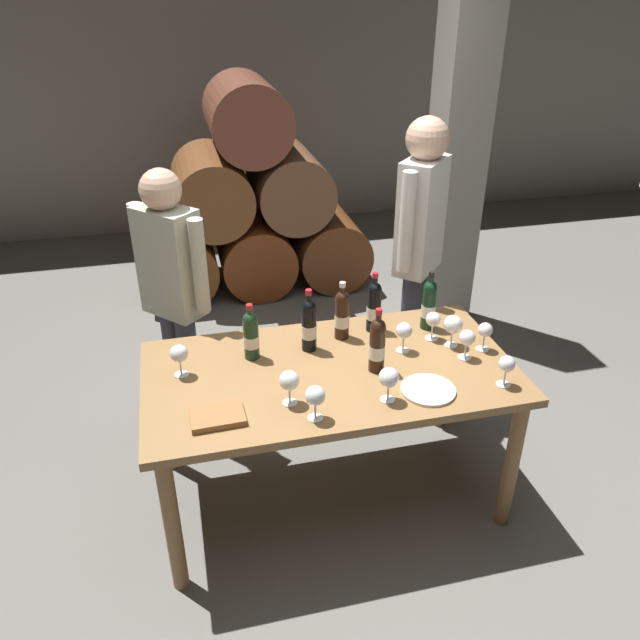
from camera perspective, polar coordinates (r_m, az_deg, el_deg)
name	(u,v)px	position (r m, az deg, el deg)	size (l,w,h in m)	color
ground_plane	(329,491)	(3.36, 0.83, -15.36)	(14.00, 14.00, 0.00)	#66635E
cellar_back_wall	(224,84)	(6.62, -8.75, 20.52)	(10.00, 0.24, 2.80)	gray
barrel_stack	(251,208)	(5.24, -6.30, 10.11)	(1.86, 0.90, 1.69)	#5F3315
stone_pillar	(457,150)	(4.48, 12.44, 14.88)	(0.32, 0.32, 2.60)	gray
dining_table	(330,385)	(2.93, 0.93, -5.98)	(1.70, 0.90, 0.76)	olive
wine_bottle_0	(342,314)	(3.06, 2.02, 0.55)	(0.07, 0.07, 0.30)	black
wine_bottle_1	(374,306)	(3.13, 4.94, 1.29)	(0.07, 0.07, 0.32)	black
wine_bottle_2	(429,304)	(3.19, 9.91, 1.44)	(0.07, 0.07, 0.31)	black
wine_bottle_3	(377,344)	(2.81, 5.25, -2.24)	(0.07, 0.07, 0.32)	black
wine_bottle_4	(309,324)	(2.96, -1.01, -0.40)	(0.07, 0.07, 0.32)	black
wine_bottle_5	(251,335)	(2.92, -6.32, -1.35)	(0.07, 0.07, 0.28)	#19381E
wine_glass_0	(433,320)	(3.11, 10.29, -0.02)	(0.07, 0.07, 0.15)	white
wine_glass_1	(315,396)	(2.51, -0.44, -6.99)	(0.08, 0.08, 0.16)	white
wine_glass_2	(453,325)	(3.06, 12.05, -0.44)	(0.09, 0.09, 0.16)	white
wine_glass_3	(179,354)	(2.85, -12.75, -3.09)	(0.08, 0.08, 0.16)	white
wine_glass_4	(507,365)	(2.83, 16.68, -3.96)	(0.07, 0.07, 0.15)	white
wine_glass_5	(404,331)	(2.98, 7.68, -1.05)	(0.08, 0.08, 0.15)	white
wine_glass_6	(289,381)	(2.60, -2.82, -5.61)	(0.09, 0.09, 0.16)	white
wine_glass_7	(389,378)	(2.63, 6.30, -5.30)	(0.09, 0.09, 0.16)	white
wine_glass_8	(485,331)	(3.07, 14.83, -0.99)	(0.07, 0.07, 0.15)	white
wine_glass_9	(467,339)	(2.98, 13.28, -1.67)	(0.08, 0.08, 0.15)	white
tasting_notebook	(217,416)	(2.60, -9.35, -8.66)	(0.22, 0.16, 0.03)	#936038
serving_plate	(428,390)	(2.77, 9.84, -6.31)	(0.24, 0.24, 0.01)	white
sommelier_presenting	(419,239)	(3.59, 9.05, 7.34)	(0.36, 0.38, 1.72)	#383842
taster_seated_left	(173,286)	(3.36, -13.30, 3.07)	(0.36, 0.38, 1.54)	#383842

